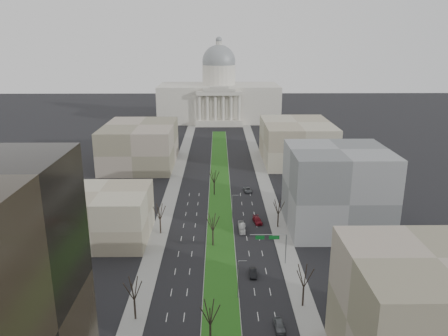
{
  "coord_description": "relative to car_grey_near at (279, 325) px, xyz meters",
  "views": [
    {
      "loc": [
        -0.37,
        -27.48,
        54.24
      ],
      "look_at": [
        1.36,
        108.82,
        13.48
      ],
      "focal_mm": 35.0,
      "sensor_mm": 36.0,
      "label": 1
    }
  ],
  "objects": [
    {
      "name": "building_tan_right",
      "position": [
        21.72,
        -12.55,
        10.19
      ],
      "size": [
        26.0,
        24.0,
        22.0
      ],
      "primitive_type": "cube",
      "color": "gray",
      "rests_on": "ground"
    },
    {
      "name": "building_far_right",
      "position": [
        23.72,
        120.45,
        8.19
      ],
      "size": [
        30.0,
        40.0,
        18.0
      ],
      "primitive_type": "cube",
      "color": "tan",
      "rests_on": "ground"
    },
    {
      "name": "building_far_left",
      "position": [
        -46.28,
        115.45,
        8.19
      ],
      "size": [
        30.0,
        40.0,
        18.0
      ],
      "primitive_type": "cube",
      "color": "gray",
      "rests_on": "ground"
    },
    {
      "name": "tree_left_far",
      "position": [
        -28.48,
        43.45,
        6.04
      ],
      "size": [
        5.28,
        5.28,
        9.5
      ],
      "color": "black",
      "rests_on": "ground"
    },
    {
      "name": "car_black",
      "position": [
        -3.59,
        19.92,
        -0.05
      ],
      "size": [
        1.82,
        4.69,
        1.52
      ],
      "primitive_type": "imported",
      "rotation": [
        0.0,
        0.0,
        -0.05
      ],
      "color": "black",
      "rests_on": "ground"
    },
    {
      "name": "tree_median_a",
      "position": [
        -13.28,
        -4.55,
        6.19
      ],
      "size": [
        5.4,
        5.4,
        9.72
      ],
      "color": "black",
      "rests_on": "ground"
    },
    {
      "name": "tree_median_c",
      "position": [
        -13.28,
        75.45,
        6.19
      ],
      "size": [
        5.4,
        5.4,
        9.72
      ],
      "color": "black",
      "rests_on": "ground"
    },
    {
      "name": "box_van",
      "position": [
        -4.99,
        45.14,
        0.16
      ],
      "size": [
        1.79,
        6.99,
        1.94
      ],
      "primitive_type": "imported",
      "rotation": [
        0.0,
        0.0,
        0.02
      ],
      "color": "white",
      "rests_on": "ground"
    },
    {
      "name": "tree_right_mid",
      "position": [
        5.92,
        7.45,
        6.35
      ],
      "size": [
        5.52,
        5.52,
        9.94
      ],
      "color": "black",
      "rests_on": "ground"
    },
    {
      "name": "tree_left_mid",
      "position": [
        -28.48,
        3.45,
        6.19
      ],
      "size": [
        5.4,
        5.4,
        9.72
      ],
      "color": "black",
      "rests_on": "ground"
    },
    {
      "name": "capitol",
      "position": [
        -11.28,
        225.03,
        15.5
      ],
      "size": [
        80.0,
        46.0,
        55.0
      ],
      "color": "beige",
      "rests_on": "ground"
    },
    {
      "name": "streetlamp_median_b",
      "position": [
        -7.52,
        10.45,
        4.0
      ],
      "size": [
        1.9,
        0.2,
        9.16
      ],
      "color": "gray",
      "rests_on": "ground"
    },
    {
      "name": "ground",
      "position": [
        -11.28,
        75.45,
        -0.81
      ],
      "size": [
        600.0,
        600.0,
        0.0
      ],
      "primitive_type": "plane",
      "color": "black",
      "rests_on": "ground"
    },
    {
      "name": "tree_right_far",
      "position": [
        5.92,
        47.45,
        5.72
      ],
      "size": [
        5.04,
        5.04,
        9.07
      ],
      "color": "black",
      "rests_on": "ground"
    },
    {
      "name": "median",
      "position": [
        -11.28,
        74.43,
        -0.71
      ],
      "size": [
        8.0,
        222.03,
        0.2
      ],
      "color": "#999993",
      "rests_on": "ground"
    },
    {
      "name": "car_grey_near",
      "position": [
        0.0,
        0.0,
        0.0
      ],
      "size": [
        2.09,
        4.81,
        1.61
      ],
      "primitive_type": "imported",
      "rotation": [
        0.0,
        0.0,
        0.04
      ],
      "color": "#4F5357",
      "rests_on": "ground"
    },
    {
      "name": "building_beige_left",
      "position": [
        -44.28,
        40.45,
        6.19
      ],
      "size": [
        26.0,
        22.0,
        14.0
      ],
      "primitive_type": "cube",
      "color": "tan",
      "rests_on": "ground"
    },
    {
      "name": "streetlamp_median_c",
      "position": [
        -7.52,
        50.45,
        4.0
      ],
      "size": [
        1.9,
        0.2,
        9.16
      ],
      "color": "gray",
      "rests_on": "ground"
    },
    {
      "name": "sidewalk_right",
      "position": [
        6.22,
        50.45,
        -0.73
      ],
      "size": [
        5.0,
        330.0,
        0.15
      ],
      "primitive_type": "cube",
      "color": "gray",
      "rests_on": "ground"
    },
    {
      "name": "building_grey_right",
      "position": [
        22.72,
        47.45,
        11.19
      ],
      "size": [
        28.0,
        26.0,
        24.0
      ],
      "primitive_type": "cube",
      "color": "slate",
      "rests_on": "ground"
    },
    {
      "name": "mast_arm_signs",
      "position": [
        2.21,
        25.47,
        5.3
      ],
      "size": [
        9.12,
        0.24,
        8.09
      ],
      "color": "gray",
      "rests_on": "ground"
    },
    {
      "name": "tree_median_b",
      "position": [
        -13.28,
        35.45,
        6.19
      ],
      "size": [
        5.4,
        5.4,
        9.72
      ],
      "color": "black",
      "rests_on": "ground"
    },
    {
      "name": "sidewalk_left",
      "position": [
        -28.78,
        50.45,
        -0.73
      ],
      "size": [
        5.0,
        330.0,
        0.15
      ],
      "primitive_type": "cube",
      "color": "gray",
      "rests_on": "ground"
    },
    {
      "name": "car_red",
      "position": [
        0.13,
        50.75,
        -0.01
      ],
      "size": [
        3.03,
        5.76,
        1.59
      ],
      "primitive_type": "imported",
      "rotation": [
        0.0,
        0.0,
        0.15
      ],
      "color": "maroon",
      "rests_on": "ground"
    },
    {
      "name": "car_grey_far",
      "position": [
        -1.06,
        78.76,
        -0.07
      ],
      "size": [
        3.19,
        5.62,
        1.48
      ],
      "primitive_type": "imported",
      "rotation": [
        0.0,
        0.0,
        0.14
      ],
      "color": "#55595E",
      "rests_on": "ground"
    }
  ]
}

